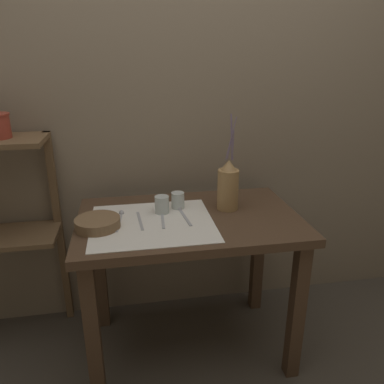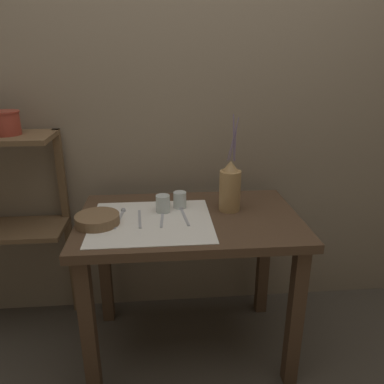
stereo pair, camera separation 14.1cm
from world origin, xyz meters
TOP-DOWN VIEW (x-y plane):
  - ground_plane at (0.00, 0.00)m, footprint 12.00×12.00m
  - stone_wall_back at (0.00, 0.43)m, footprint 7.00×0.06m
  - wooden_table at (0.00, 0.00)m, footprint 1.01×0.64m
  - linen_cloth at (-0.17, -0.04)m, footprint 0.54×0.47m
  - pitcher_with_flowers at (0.20, 0.06)m, footprint 0.10×0.10m
  - wooden_bowl at (-0.41, -0.05)m, footprint 0.19×0.19m
  - glass_tumbler_near at (-0.12, 0.06)m, footprint 0.07×0.07m
  - glass_tumbler_far at (-0.04, 0.11)m, footprint 0.06×0.06m
  - spoon_outer at (-0.31, 0.04)m, footprint 0.04×0.21m
  - fork_outer at (-0.22, -0.02)m, footprint 0.02×0.20m
  - fork_inner at (-0.12, -0.02)m, footprint 0.02×0.20m
  - spoon_inner at (-0.03, 0.05)m, footprint 0.04×0.21m

SIDE VIEW (x-z plane):
  - ground_plane at x=0.00m, z-range 0.00..0.00m
  - wooden_table at x=0.00m, z-range 0.25..0.99m
  - linen_cloth at x=-0.17m, z-range 0.74..0.74m
  - fork_outer at x=-0.22m, z-range 0.74..0.75m
  - fork_inner at x=-0.12m, z-range 0.74..0.75m
  - spoon_outer at x=-0.31m, z-range 0.74..0.76m
  - spoon_inner at x=-0.03m, z-range 0.74..0.76m
  - wooden_bowl at x=-0.41m, z-range 0.74..0.79m
  - glass_tumbler_far at x=-0.04m, z-range 0.74..0.82m
  - glass_tumbler_near at x=-0.12m, z-range 0.74..0.83m
  - pitcher_with_flowers at x=0.20m, z-range 0.63..1.08m
  - stone_wall_back at x=0.00m, z-range 0.00..2.40m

